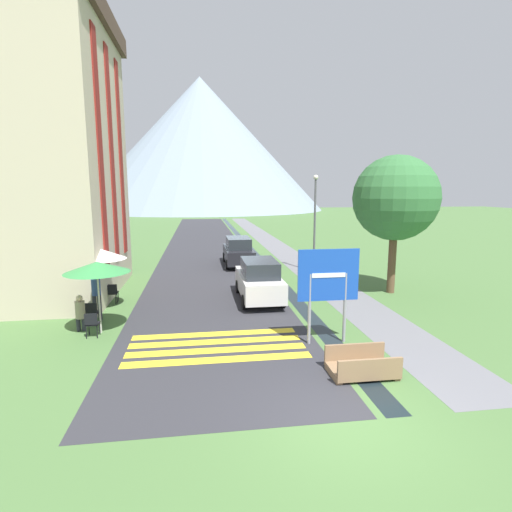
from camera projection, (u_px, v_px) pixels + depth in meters
name	position (u px, v px, depth m)	size (l,w,h in m)	color
ground_plane	(242.00, 259.00, 27.90)	(160.00, 160.00, 0.00)	#476B38
road	(204.00, 242.00, 37.31)	(6.40, 60.00, 0.01)	#2D2D33
footpath	(268.00, 241.00, 38.16)	(2.20, 60.00, 0.01)	slate
drainage_channel	(244.00, 241.00, 37.83)	(0.60, 60.00, 0.00)	black
crosswalk_marking	(217.00, 346.00, 12.43)	(5.44, 2.54, 0.01)	yellow
mountain_distant	(201.00, 145.00, 96.90)	(58.93, 58.93, 31.33)	gray
hotel_building	(50.00, 145.00, 17.66)	(5.63, 8.48, 12.66)	#BCAD93
road_sign	(328.00, 282.00, 12.38)	(1.95, 0.11, 3.02)	gray
footbridge	(362.00, 366.00, 10.49)	(1.70, 1.10, 0.65)	#846647
parked_car_near	(259.00, 280.00, 17.50)	(1.78, 4.29, 1.82)	silver
parked_car_far	(238.00, 251.00, 25.65)	(1.79, 4.54, 1.82)	black
cafe_chair_nearest	(92.00, 323.00, 13.06)	(0.40, 0.40, 0.85)	black
cafe_chair_near_right	(92.00, 311.00, 14.26)	(0.40, 0.40, 0.85)	black
cafe_chair_far_left	(113.00, 292.00, 17.06)	(0.40, 0.40, 0.85)	black
cafe_chair_far_right	(111.00, 292.00, 16.93)	(0.40, 0.40, 0.85)	black
cafe_umbrella_front_green	(97.00, 267.00, 13.23)	(2.14, 2.14, 2.46)	#B7B2A8
cafe_umbrella_middle_white	(100.00, 254.00, 15.82)	(2.00, 2.00, 2.51)	#B7B2A8
person_seated_near	(80.00, 311.00, 13.66)	(0.32, 0.32, 1.27)	#282833
person_standing_terrace	(96.00, 293.00, 14.71)	(0.32, 0.32, 1.79)	#282833
streetlamp	(315.00, 216.00, 23.27)	(0.28, 0.28, 5.66)	#515156
tree_by_path	(396.00, 198.00, 18.21)	(3.89, 3.89, 6.39)	brown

